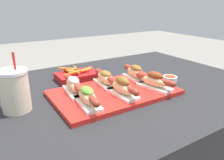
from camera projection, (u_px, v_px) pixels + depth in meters
name	position (u px, v px, depth m)	size (l,w,h in m)	color
patio_table	(107.00, 159.00, 1.10)	(1.45, 0.93, 0.76)	#232326
serving_tray	(115.00, 92.00, 0.91)	(0.50, 0.31, 0.02)	red
hot_dog_0	(87.00, 96.00, 0.77)	(0.07, 0.19, 0.07)	white
hot_dog_1	(122.00, 87.00, 0.85)	(0.06, 0.20, 0.08)	white
hot_dog_2	(155.00, 81.00, 0.92)	(0.09, 0.19, 0.07)	white
hot_dog_3	(74.00, 85.00, 0.87)	(0.08, 0.19, 0.07)	white
hot_dog_4	(106.00, 78.00, 0.96)	(0.07, 0.19, 0.07)	white
hot_dog_5	(136.00, 73.00, 1.03)	(0.07, 0.19, 0.07)	white
sauce_bowl	(170.00, 79.00, 1.06)	(0.07, 0.07, 0.02)	white
drink_cup	(15.00, 91.00, 0.76)	(0.10, 0.10, 0.21)	beige
fries_basket	(77.00, 76.00, 1.08)	(0.20, 0.13, 0.06)	#B21919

